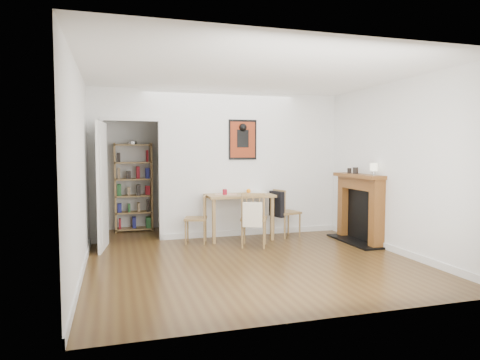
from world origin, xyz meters
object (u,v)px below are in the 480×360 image
object	(u,v)px
chair_left	(196,219)
chair_right	(286,212)
fireplace	(360,206)
red_glass	(225,192)
bookshelf	(134,188)
mantel_lamp	(374,168)
ceramic_jar_a	(355,171)
ceramic_jar_b	(349,171)
orange_fruit	(249,191)
dining_table	(239,199)
notebook	(256,192)
chair_front	(254,219)

from	to	relation	value
chair_left	chair_right	world-z (taller)	chair_right
fireplace	red_glass	size ratio (longest dim) A/B	12.53
bookshelf	mantel_lamp	world-z (taller)	bookshelf
ceramic_jar_a	ceramic_jar_b	xyz separation A→B (m)	(-0.00, 0.19, -0.01)
chair_left	orange_fruit	distance (m)	1.10
chair_right	bookshelf	distance (m)	2.98
red_glass	ceramic_jar_a	size ratio (longest dim) A/B	0.91
dining_table	red_glass	distance (m)	0.31
chair_right	ceramic_jar_b	distance (m)	1.33
orange_fruit	dining_table	bearing A→B (deg)	-161.55
fireplace	notebook	xyz separation A→B (m)	(-1.54, 0.97, 0.18)
fireplace	red_glass	bearing A→B (deg)	160.35
ceramic_jar_b	fireplace	bearing A→B (deg)	-78.64
ceramic_jar_a	fireplace	bearing A→B (deg)	-58.86
chair_front	ceramic_jar_a	distance (m)	1.95
red_glass	ceramic_jar_a	xyz separation A→B (m)	(2.12, -0.69, 0.37)
chair_front	chair_left	bearing A→B (deg)	147.17
fireplace	notebook	distance (m)	1.82
chair_right	ceramic_jar_a	distance (m)	1.42
red_glass	orange_fruit	world-z (taller)	red_glass
chair_front	ceramic_jar_a	world-z (taller)	ceramic_jar_a
fireplace	bookshelf	bearing A→B (deg)	149.46
bookshelf	ceramic_jar_b	distance (m)	4.07
mantel_lamp	chair_left	bearing A→B (deg)	157.19
chair_left	chair_right	size ratio (longest dim) A/B	0.92
chair_right	dining_table	bearing A→B (deg)	173.41
chair_right	ceramic_jar_b	xyz separation A→B (m)	(0.99, -0.48, 0.76)
fireplace	dining_table	bearing A→B (deg)	155.95
bookshelf	fireplace	world-z (taller)	bookshelf
mantel_lamp	ceramic_jar_a	bearing A→B (deg)	93.86
orange_fruit	ceramic_jar_a	distance (m)	1.89
chair_right	red_glass	size ratio (longest dim) A/B	8.67
bookshelf	chair_left	bearing A→B (deg)	-56.32
notebook	fireplace	bearing A→B (deg)	-32.16
dining_table	fireplace	world-z (taller)	fireplace
orange_fruit	chair_front	bearing A→B (deg)	-101.05
red_glass	ceramic_jar_b	xyz separation A→B (m)	(2.12, -0.50, 0.36)
chair_front	bookshelf	distance (m)	2.70
chair_right	notebook	bearing A→B (deg)	156.28
chair_right	mantel_lamp	distance (m)	1.76
fireplace	chair_right	bearing A→B (deg)	144.36
orange_fruit	fireplace	bearing A→B (deg)	-28.42
bookshelf	ceramic_jar_b	xyz separation A→B (m)	(3.59, -1.87, 0.37)
dining_table	chair_left	distance (m)	0.85
chair_left	red_glass	distance (m)	0.68
dining_table	orange_fruit	size ratio (longest dim) A/B	14.37
bookshelf	orange_fruit	world-z (taller)	bookshelf
dining_table	red_glass	xyz separation A→B (m)	(-0.27, -0.07, 0.15)
dining_table	mantel_lamp	world-z (taller)	mantel_lamp
chair_front	red_glass	world-z (taller)	same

